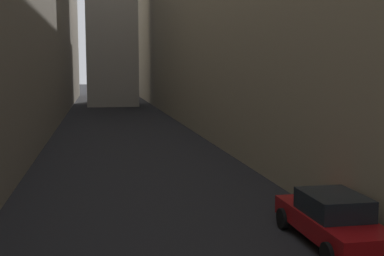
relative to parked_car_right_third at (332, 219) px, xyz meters
name	(u,v)px	position (x,y,z in m)	size (l,w,h in m)	color
ground_plane	(122,127)	(-4.40, 30.32, -0.76)	(264.00, 264.00, 0.00)	black
parked_car_right_third	(332,219)	(0.00, 0.00, 0.00)	(1.88, 4.59, 1.49)	maroon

